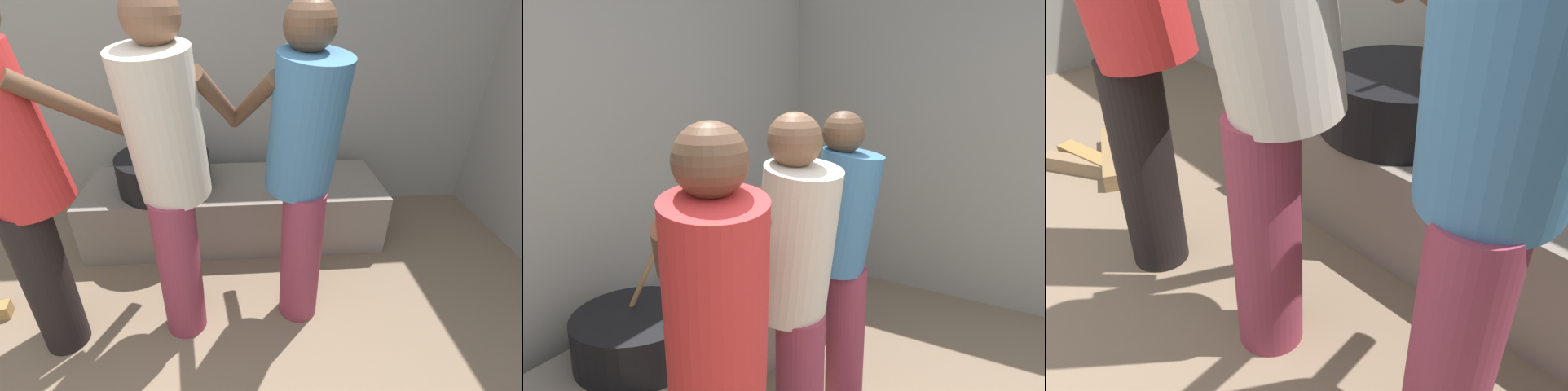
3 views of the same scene
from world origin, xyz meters
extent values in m
cube|color=gray|center=(0.00, 2.27, 1.19)|extent=(5.25, 0.20, 2.39)
cube|color=slate|center=(0.58, 1.75, 0.20)|extent=(1.93, 0.60, 0.41)
cylinder|color=black|center=(0.15, 1.71, 0.52)|extent=(0.58, 0.58, 0.23)
cylinder|color=#937047|center=(0.25, 1.71, 0.83)|extent=(0.18, 0.21, 0.51)
cylinder|color=#8C3347|center=(0.32, 0.95, 0.38)|extent=(0.20, 0.20, 0.75)
cylinder|color=beige|center=(0.33, 0.98, 1.06)|extent=(0.40, 0.46, 0.65)
sphere|color=brown|center=(0.33, 0.99, 1.46)|extent=(0.21, 0.21, 0.21)
cylinder|color=brown|center=(0.53, 1.16, 1.12)|extent=(0.21, 0.46, 0.35)
cylinder|color=brown|center=(0.27, 1.24, 1.12)|extent=(0.21, 0.46, 0.35)
cylinder|color=#8C3347|center=(0.91, 1.01, 0.37)|extent=(0.20, 0.20, 0.73)
cylinder|color=teal|center=(0.89, 1.04, 1.03)|extent=(0.43, 0.47, 0.63)
sphere|color=brown|center=(0.89, 1.05, 1.42)|extent=(0.20, 0.20, 0.20)
cylinder|color=brown|center=(0.93, 1.30, 1.10)|extent=(0.25, 0.44, 0.34)
cylinder|color=brown|center=(0.68, 1.19, 1.10)|extent=(0.25, 0.44, 0.34)
cylinder|color=black|center=(-0.26, 0.89, 0.38)|extent=(0.20, 0.20, 0.77)
cylinder|color=red|center=(-0.24, 0.91, 1.07)|extent=(0.48, 0.48, 0.65)
cylinder|color=brown|center=(0.02, 0.99, 1.14)|extent=(0.38, 0.38, 0.36)
cylinder|color=brown|center=(-0.17, 1.17, 1.14)|extent=(0.38, 0.38, 0.36)
camera|label=1|loc=(0.60, -0.41, 1.55)|focal=25.36mm
camera|label=2|loc=(-1.24, 0.08, 1.72)|focal=34.01mm
camera|label=3|loc=(1.31, 0.20, 1.33)|focal=38.10mm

